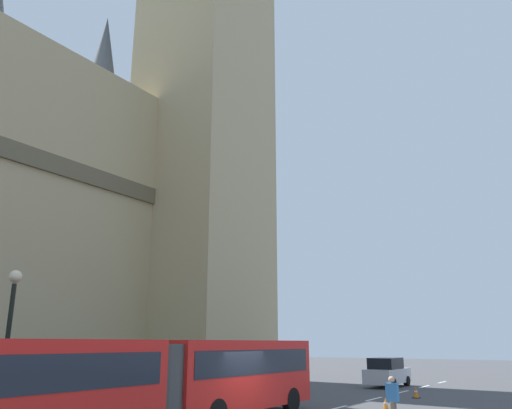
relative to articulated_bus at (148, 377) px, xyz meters
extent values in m
cube|color=silver|center=(9.68, -1.99, -1.74)|extent=(2.20, 0.16, 0.01)
cube|color=silver|center=(14.28, -1.99, -1.74)|extent=(2.20, 0.16, 0.01)
cube|color=silver|center=(18.88, -1.99, -1.74)|extent=(2.20, 0.16, 0.01)
cube|color=silver|center=(23.48, -1.99, -1.74)|extent=(2.20, 0.16, 0.01)
cube|color=silver|center=(28.08, -1.99, -1.74)|extent=(2.20, 0.16, 0.01)
cube|color=tan|center=(19.03, 14.01, 27.52)|extent=(9.16, 9.16, 58.54)
cone|color=#474C51|center=(11.05, 18.01, 23.73)|extent=(2.40, 2.40, 6.78)
cube|color=red|center=(4.55, 0.01, -0.10)|extent=(8.21, 2.50, 2.50)
cube|color=#1E232D|center=(4.55, 0.01, 0.35)|extent=(7.56, 2.54, 0.90)
cube|color=red|center=(-4.56, 0.01, -0.10)|extent=(8.21, 2.50, 2.50)
cube|color=#1E232D|center=(-4.56, 0.01, 0.35)|extent=(7.56, 2.54, 0.90)
cylinder|color=#3F3F3F|center=(0.00, 0.01, -0.10)|extent=(2.38, 2.38, 2.25)
cylinder|color=black|center=(7.18, -1.12, -1.25)|extent=(1.00, 0.30, 1.00)
cube|color=#B7B7BC|center=(21.89, -0.07, -1.05)|extent=(4.40, 1.80, 0.90)
cube|color=black|center=(21.69, -0.07, -0.25)|extent=(2.46, 1.66, 0.70)
cylinder|color=black|center=(23.30, -0.88, -1.43)|extent=(0.64, 0.30, 0.64)
cylinder|color=black|center=(20.49, -0.88, -1.43)|extent=(0.64, 0.30, 0.64)
cone|color=orange|center=(9.77, -4.25, -1.44)|extent=(0.28, 0.28, 0.55)
cylinder|color=white|center=(9.77, -4.25, -1.41)|extent=(0.17, 0.17, 0.08)
cube|color=black|center=(15.99, -3.68, -1.73)|extent=(0.36, 0.36, 0.03)
cone|color=orange|center=(15.99, -3.68, -1.44)|extent=(0.28, 0.28, 0.55)
cylinder|color=white|center=(15.99, -3.68, -1.41)|extent=(0.17, 0.17, 0.08)
cylinder|color=black|center=(-2.21, 4.51, 0.65)|extent=(0.16, 0.16, 4.80)
sphere|color=beige|center=(-2.21, 4.51, 3.30)|extent=(0.44, 0.44, 0.44)
cube|color=#3372B2|center=(5.72, -5.98, -0.59)|extent=(0.24, 0.40, 0.60)
sphere|color=tan|center=(5.72, -5.98, -0.17)|extent=(0.22, 0.22, 0.22)
camera|label=1|loc=(-12.24, -12.27, 1.06)|focal=35.33mm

